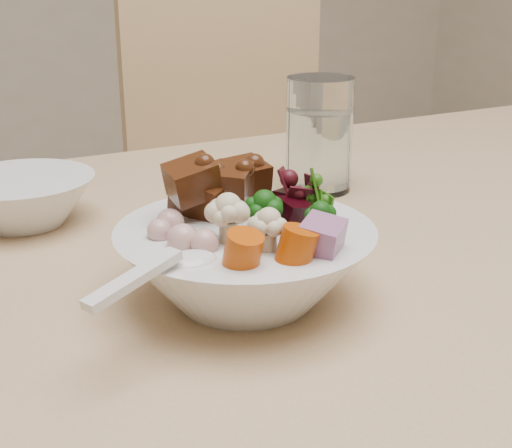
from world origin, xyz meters
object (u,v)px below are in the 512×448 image
chair_far (248,199)px  food_bowl (246,258)px  dining_table (419,274)px  water_glass (319,139)px  side_bowl (23,201)px

chair_far → food_bowl: 0.83m
dining_table → chair_far: size_ratio=1.62×
water_glass → side_bowl: size_ratio=0.89×
water_glass → side_bowl: (-0.34, 0.04, -0.04)m
dining_table → water_glass: bearing=112.4°
food_bowl → chair_far: bearing=62.8°
chair_far → water_glass: bearing=-105.0°
food_bowl → dining_table: bearing=19.0°
dining_table → food_bowl: (-0.26, -0.09, 0.11)m
dining_table → side_bowl: (-0.39, 0.17, 0.10)m
side_bowl → chair_far: bearing=42.3°
food_bowl → water_glass: bearing=46.8°
food_bowl → side_bowl: food_bowl is taller
dining_table → chair_far: chair_far is taller
chair_far → water_glass: (-0.16, -0.49, 0.24)m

